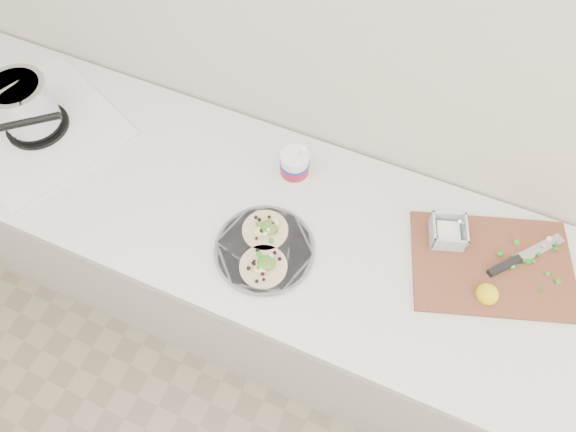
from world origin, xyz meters
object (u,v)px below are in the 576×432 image
at_px(taco_plate, 264,248).
at_px(stove, 30,113).
at_px(cutboard, 491,260).
at_px(tub, 295,164).

bearing_deg(taco_plate, stove, 172.76).
relative_size(taco_plate, cutboard, 0.55).
relative_size(tub, cutboard, 0.39).
relative_size(stove, tub, 3.11).
relative_size(stove, taco_plate, 2.19).
xyz_separation_m(stove, cutboard, (1.47, 0.11, -0.06)).
height_order(stove, taco_plate, stove).
distance_m(taco_plate, tub, 0.28).
xyz_separation_m(taco_plate, cutboard, (0.60, 0.22, -0.00)).
bearing_deg(cutboard, stove, 165.69).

